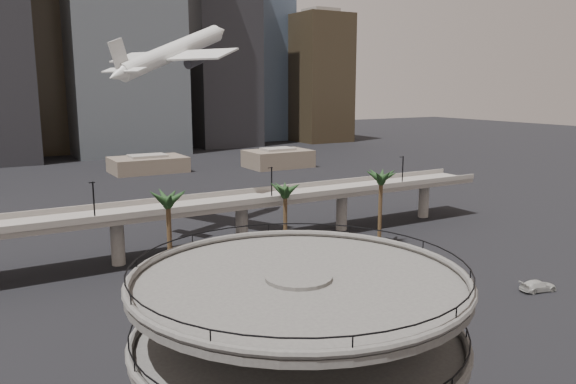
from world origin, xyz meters
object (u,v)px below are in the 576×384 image
overpass (182,213)px  airborne_jet (173,52)px  car_a (260,370)px  car_c (538,286)px  car_b (320,302)px  parking_ramp (298,367)px

overpass → airborne_jet: airborne_jet is taller
car_a → car_c: size_ratio=0.89×
car_b → car_c: 31.51m
airborne_jet → car_c: bearing=-85.5°
parking_ramp → airborne_jet: (16.97, 72.42, 24.55)m
airborne_jet → car_b: 56.15m
overpass → car_c: bearing=-48.5°
parking_ramp → car_a: bearing=71.7°
car_c → parking_ramp: bearing=121.1°
airborne_jet → car_b: size_ratio=5.85×
car_b → car_c: bearing=-108.6°
overpass → airborne_jet: bearing=73.5°
car_b → overpass: bearing=13.2°
overpass → car_c: size_ratio=24.44×
overpass → airborne_jet: 30.45m
overpass → car_b: bearing=-77.2°
overpass → car_c: (36.92, -41.76, -6.57)m
car_a → car_c: 44.70m
car_a → overpass: bearing=-19.0°
parking_ramp → car_c: size_ratio=4.17×
airborne_jet → car_a: (-11.73, -56.59, -33.58)m
parking_ramp → car_c: bearing=19.0°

